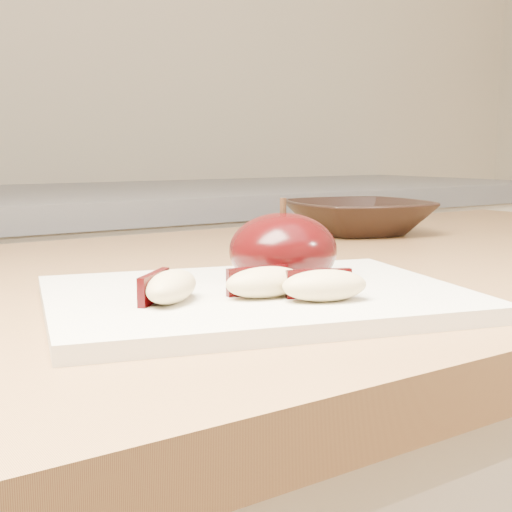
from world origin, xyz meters
TOP-DOWN VIEW (x-y plane):
  - back_cabinet at (0.00, 1.20)m, footprint 2.40×0.62m
  - cutting_board at (-0.03, 0.36)m, footprint 0.35×0.29m
  - apple_half at (0.02, 0.39)m, footprint 0.11×0.11m
  - apple_wedge_a at (-0.10, 0.36)m, footprint 0.06×0.06m
  - apple_wedge_b at (-0.04, 0.34)m, footprint 0.06×0.04m
  - apple_wedge_c at (-0.01, 0.30)m, footprint 0.07×0.05m
  - bowl at (0.34, 0.65)m, footprint 0.22×0.22m

SIDE VIEW (x-z plane):
  - back_cabinet at x=0.00m, z-range 0.00..0.94m
  - cutting_board at x=-0.03m, z-range 0.90..0.91m
  - apple_wedge_a at x=-0.10m, z-range 0.91..0.93m
  - apple_wedge_b at x=-0.04m, z-range 0.91..0.93m
  - apple_wedge_c at x=-0.01m, z-range 0.91..0.93m
  - bowl at x=0.34m, z-range 0.90..0.95m
  - apple_half at x=0.02m, z-range 0.90..0.97m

